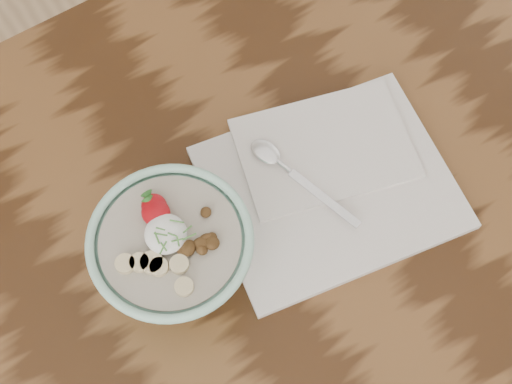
% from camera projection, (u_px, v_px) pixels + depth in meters
% --- Properties ---
extents(table, '(1.60, 0.90, 0.75)m').
position_uv_depth(table, '(245.00, 300.00, 0.90)').
color(table, '#361E0D').
rests_on(table, ground).
extents(breakfast_bowl, '(0.17, 0.17, 0.12)m').
position_uv_depth(breakfast_bowl, '(173.00, 252.00, 0.76)').
color(breakfast_bowl, '#A1D9C2').
rests_on(breakfast_bowl, table).
extents(napkin, '(0.32, 0.28, 0.02)m').
position_uv_depth(napkin, '(329.00, 179.00, 0.86)').
color(napkin, silver).
rests_on(napkin, table).
extents(spoon, '(0.06, 0.16, 0.01)m').
position_uv_depth(spoon, '(280.00, 163.00, 0.85)').
color(spoon, silver).
rests_on(spoon, napkin).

